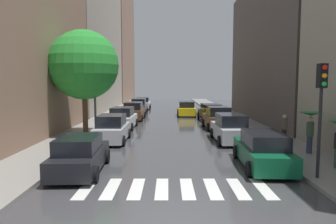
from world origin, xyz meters
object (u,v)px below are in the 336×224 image
parked_car_right_second (230,129)px  parked_car_left_fourth (133,111)px  taxi_midroad (186,109)px  pedestrian_far_side (310,122)px  pedestrian_near_tree (284,128)px  street_tree_left (83,65)px  lamp_post_left (94,78)px  parked_car_right_third (217,118)px  parked_car_right_nearest (262,150)px  parked_car_left_nearest (79,155)px  parked_car_left_second (111,129)px  parked_car_right_fourth (210,113)px  traffic_light_right_corner (321,95)px  parked_car_left_fifth (139,106)px  parked_car_left_sixth (142,104)px  parked_car_left_third (122,119)px

parked_car_right_second → parked_car_left_fourth: bearing=31.5°
taxi_midroad → pedestrian_far_side: 19.83m
pedestrian_near_tree → street_tree_left: street_tree_left is taller
parked_car_right_second → lamp_post_left: lamp_post_left is taller
parked_car_right_third → parked_car_right_nearest: bearing=179.0°
parked_car_left_fourth → lamp_post_left: 9.46m
parked_car_left_nearest → parked_car_left_second: 6.58m
parked_car_right_second → parked_car_right_third: bearing=-1.8°
parked_car_left_nearest → parked_car_right_third: size_ratio=1.06×
parked_car_left_fourth → parked_car_right_third: bearing=-128.6°
taxi_midroad → parked_car_right_second: bearing=-171.9°
parked_car_right_fourth → traffic_light_right_corner: (1.46, -18.90, 2.51)m
parked_car_right_third → pedestrian_near_tree: size_ratio=2.43×
parked_car_right_third → taxi_midroad: (-1.95, 9.79, -0.08)m
parked_car_left_nearest → traffic_light_right_corner: (9.36, -1.18, 2.56)m
parked_car_right_second → parked_car_left_nearest: bearing=130.3°
parked_car_left_fourth → parked_car_left_fifth: 6.47m
parked_car_right_nearest → lamp_post_left: size_ratio=0.69×
parked_car_left_fourth → pedestrian_near_tree: (10.46, -12.73, 0.21)m
traffic_light_right_corner → parked_car_left_second: bearing=139.9°
parked_car_right_fourth → traffic_light_right_corner: bearing=-177.9°
parked_car_right_nearest → parked_car_right_third: (-0.16, 11.40, 0.09)m
street_tree_left → lamp_post_left: bearing=64.1°
traffic_light_right_corner → parked_car_left_nearest: bearing=172.8°
parked_car_left_sixth → street_tree_left: street_tree_left is taller
taxi_midroad → traffic_light_right_corner: traffic_light_right_corner is taller
parked_car_left_third → parked_car_right_nearest: (7.92, -11.53, -0.07)m
parked_car_right_nearest → parked_car_right_fourth: (0.01, 16.90, 0.03)m
parked_car_left_nearest → street_tree_left: street_tree_left is taller
pedestrian_near_tree → parked_car_right_fourth: bearing=-176.9°
parked_car_right_third → parked_car_left_fifth: bearing=29.3°
parked_car_left_fifth → parked_car_left_sixth: parked_car_left_fifth is taller
taxi_midroad → pedestrian_near_tree: (4.89, -16.36, 0.27)m
pedestrian_near_tree → lamp_post_left: lamp_post_left is taller
parked_car_left_second → parked_car_left_fourth: size_ratio=0.89×
traffic_light_right_corner → parked_car_left_third: bearing=124.8°
taxi_midroad → lamp_post_left: lamp_post_left is taller
parked_car_right_fourth → lamp_post_left: bearing=127.7°
parked_car_left_second → lamp_post_left: lamp_post_left is taller
parked_car_right_second → parked_car_right_fourth: parked_car_right_second is taller
parked_car_left_nearest → parked_car_right_nearest: size_ratio=0.92×
parked_car_right_nearest → parked_car_right_fourth: size_ratio=0.98×
parked_car_left_sixth → parked_car_right_nearest: size_ratio=0.87×
parked_car_left_fifth → parked_car_right_third: (7.61, -12.64, 0.00)m
parked_car_right_second → lamp_post_left: 10.29m
taxi_midroad → pedestrian_far_side: pedestrian_far_side is taller
parked_car_left_fourth → pedestrian_far_side: size_ratio=2.16×
parked_car_left_third → parked_car_right_third: parked_car_right_third is taller
parked_car_left_sixth → parked_car_right_second: 25.44m
parked_car_right_nearest → parked_car_right_third: parked_car_right_third is taller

